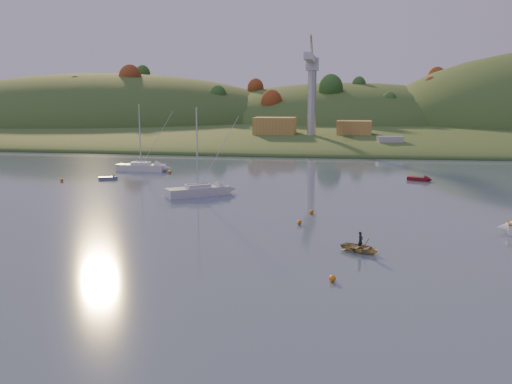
# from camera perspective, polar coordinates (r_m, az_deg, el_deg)

# --- Properties ---
(ground) EXTENTS (500.00, 500.00, 0.00)m
(ground) POSITION_cam_1_polar(r_m,az_deg,el_deg) (34.51, -11.53, -12.97)
(ground) COLOR #394A5E
(ground) RESTS_ON ground
(far_shore) EXTENTS (620.00, 220.00, 1.50)m
(far_shore) POSITION_cam_1_polar(r_m,az_deg,el_deg) (260.29, 6.69, 6.74)
(far_shore) COLOR #2E451B
(far_shore) RESTS_ON ground
(shore_slope) EXTENTS (640.00, 150.00, 7.00)m
(shore_slope) POSITION_cam_1_polar(r_m,az_deg,el_deg) (195.49, 5.81, 5.79)
(shore_slope) COLOR #2E451B
(shore_slope) RESTS_ON ground
(hill_left) EXTENTS (170.00, 140.00, 44.00)m
(hill_left) POSITION_cam_1_polar(r_m,az_deg,el_deg) (251.52, -14.73, 6.38)
(hill_left) COLOR #2E451B
(hill_left) RESTS_ON ground
(hill_center) EXTENTS (140.00, 120.00, 36.00)m
(hill_center) POSITION_cam_1_polar(r_m,az_deg,el_deg) (240.06, 8.87, 6.44)
(hill_center) COLOR #2E451B
(hill_center) RESTS_ON ground
(hillside_trees) EXTENTS (280.00, 50.00, 32.00)m
(hillside_trees) POSITION_cam_1_polar(r_m,az_deg,el_deg) (215.41, 6.14, 6.14)
(hillside_trees) COLOR #254E1B
(hillside_trees) RESTS_ON ground
(wharf) EXTENTS (42.00, 16.00, 2.40)m
(wharf) POSITION_cam_1_polar(r_m,az_deg,el_deg) (152.31, 6.72, 5.12)
(wharf) COLOR slate
(wharf) RESTS_ON ground
(shed_west) EXTENTS (11.00, 8.00, 4.80)m
(shed_west) POSITION_cam_1_polar(r_m,az_deg,el_deg) (154.18, 1.90, 6.58)
(shed_west) COLOR #A68B37
(shed_west) RESTS_ON wharf
(shed_east) EXTENTS (9.00, 7.00, 4.00)m
(shed_east) POSITION_cam_1_polar(r_m,az_deg,el_deg) (153.95, 9.77, 6.29)
(shed_east) COLOR #A68B37
(shed_east) RESTS_ON wharf
(dock_crane) EXTENTS (3.20, 28.00, 20.30)m
(dock_crane) POSITION_cam_1_polar(r_m,az_deg,el_deg) (148.45, 5.60, 11.20)
(dock_crane) COLOR #B7B7BC
(dock_crane) RESTS_ON wharf
(sailboat_near) EXTENTS (8.21, 6.97, 11.59)m
(sailboat_near) POSITION_cam_1_polar(r_m,az_deg,el_deg) (75.55, -5.84, 0.18)
(sailboat_near) COLOR silver
(sailboat_near) RESTS_ON ground
(sailboat_far) EXTENTS (8.39, 2.54, 11.64)m
(sailboat_far) POSITION_cam_1_polar(r_m,az_deg,el_deg) (101.89, -11.43, 2.50)
(sailboat_far) COLOR silver
(sailboat_far) RESTS_ON ground
(canoe) EXTENTS (4.23, 3.94, 0.71)m
(canoe) POSITION_cam_1_polar(r_m,az_deg,el_deg) (49.38, 10.38, -5.52)
(canoe) COLOR tan
(canoe) RESTS_ON ground
(paddler) EXTENTS (0.60, 0.66, 1.51)m
(paddler) POSITION_cam_1_polar(r_m,az_deg,el_deg) (49.28, 10.40, -5.07)
(paddler) COLOR black
(paddler) RESTS_ON ground
(red_tender) EXTENTS (4.00, 2.64, 1.29)m
(red_tender) POSITION_cam_1_polar(r_m,az_deg,el_deg) (91.97, 16.35, 1.24)
(red_tender) COLOR #5B0D12
(red_tender) RESTS_ON ground
(grey_dinghy) EXTENTS (3.31, 2.38, 1.16)m
(grey_dinghy) POSITION_cam_1_polar(r_m,az_deg,el_deg) (92.49, -14.29, 1.35)
(grey_dinghy) COLOR slate
(grey_dinghy) RESTS_ON ground
(work_vessel) EXTENTS (14.35, 7.28, 3.52)m
(work_vessel) POSITION_cam_1_polar(r_m,az_deg,el_deg) (138.55, 13.24, 4.51)
(work_vessel) COLOR slate
(work_vessel) RESTS_ON ground
(buoy_0) EXTENTS (0.50, 0.50, 0.50)m
(buoy_0) POSITION_cam_1_polar(r_m,az_deg,el_deg) (41.46, 7.65, -8.57)
(buoy_0) COLOR orange
(buoy_0) RESTS_ON ground
(buoy_1) EXTENTS (0.50, 0.50, 0.50)m
(buoy_1) POSITION_cam_1_polar(r_m,az_deg,el_deg) (64.12, 5.56, -1.98)
(buoy_1) COLOR orange
(buoy_1) RESTS_ON ground
(buoy_2) EXTENTS (0.50, 0.50, 0.50)m
(buoy_2) POSITION_cam_1_polar(r_m,az_deg,el_deg) (92.62, -18.85, 1.15)
(buoy_2) COLOR orange
(buoy_2) RESTS_ON ground
(buoy_3) EXTENTS (0.50, 0.50, 0.50)m
(buoy_3) POSITION_cam_1_polar(r_m,az_deg,el_deg) (97.82, -8.62, 1.99)
(buoy_3) COLOR orange
(buoy_3) RESTS_ON ground
(buoy_4) EXTENTS (0.50, 0.50, 0.50)m
(buoy_4) POSITION_cam_1_polar(r_m,az_deg,el_deg) (58.84, 4.35, -3.03)
(buoy_4) COLOR orange
(buoy_4) RESTS_ON ground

